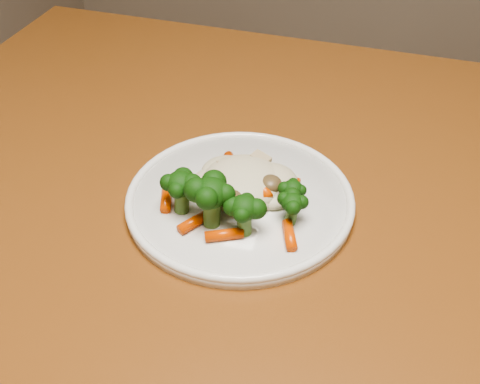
% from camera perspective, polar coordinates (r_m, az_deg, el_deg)
% --- Properties ---
extents(dining_table, '(1.33, 0.93, 0.75)m').
position_cam_1_polar(dining_table, '(0.78, 9.07, -6.48)').
color(dining_table, brown).
rests_on(dining_table, ground).
extents(plate, '(0.26, 0.26, 0.01)m').
position_cam_1_polar(plate, '(0.70, -0.00, -0.88)').
color(plate, white).
rests_on(plate, dining_table).
extents(meal, '(0.18, 0.16, 0.05)m').
position_cam_1_polar(meal, '(0.67, -0.47, 0.23)').
color(meal, beige).
rests_on(meal, plate).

